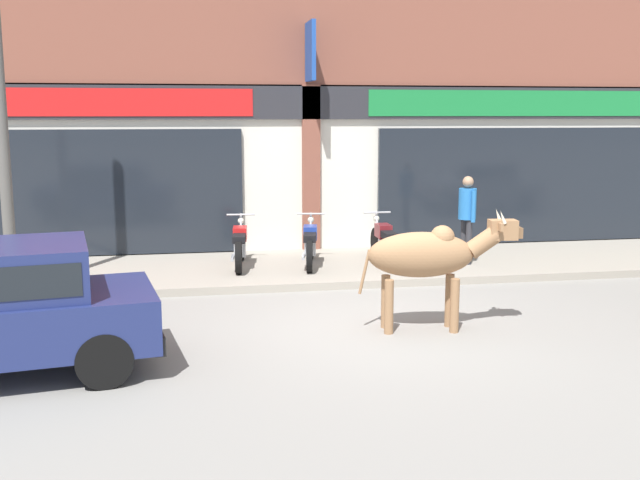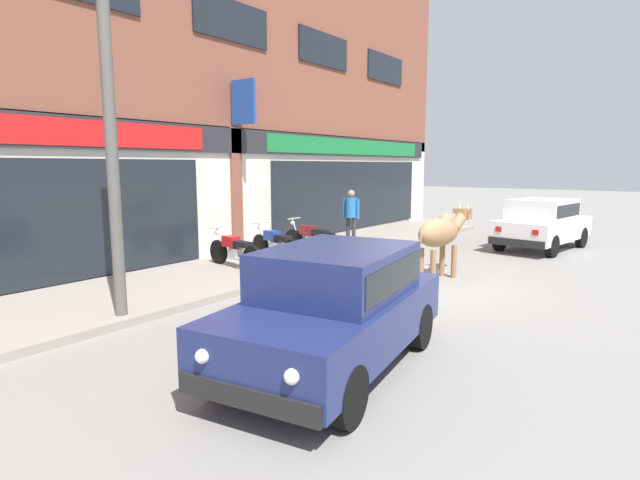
{
  "view_description": "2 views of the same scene",
  "coord_description": "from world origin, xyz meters",
  "views": [
    {
      "loc": [
        -2.47,
        -9.44,
        2.85
      ],
      "look_at": [
        -0.59,
        1.0,
        1.05
      ],
      "focal_mm": 42.0,
      "sensor_mm": 36.0,
      "label": 1
    },
    {
      "loc": [
        -9.28,
        -4.43,
        2.42
      ],
      "look_at": [
        -2.02,
        1.0,
        1.06
      ],
      "focal_mm": 28.0,
      "sensor_mm": 36.0,
      "label": 2
    }
  ],
  "objects": [
    {
      "name": "car_1",
      "position": [
        6.02,
        -1.0,
        0.81
      ],
      "size": [
        3.76,
        2.08,
        1.46
      ],
      "color": "black",
      "rests_on": "ground"
    },
    {
      "name": "pedestrian",
      "position": [
        2.54,
        3.31,
        1.12
      ],
      "size": [
        0.32,
        0.49,
        1.6
      ],
      "color": "#2D2D33",
      "rests_on": "sidewalk"
    },
    {
      "name": "motorcycle_0",
      "position": [
        -1.55,
        3.76,
        0.52
      ],
      "size": [
        0.54,
        1.81,
        0.88
      ],
      "color": "black",
      "rests_on": "sidewalk"
    },
    {
      "name": "cow",
      "position": [
        0.63,
        -0.22,
        1.01
      ],
      "size": [
        2.15,
        0.68,
        1.61
      ],
      "color": "#936B47",
      "rests_on": "ground"
    },
    {
      "name": "car_0",
      "position": [
        -4.57,
        -1.13,
        0.81
      ],
      "size": [
        3.77,
        2.13,
        1.46
      ],
      "color": "black",
      "rests_on": "ground"
    },
    {
      "name": "sidewalk",
      "position": [
        0.0,
        3.75,
        0.07
      ],
      "size": [
        19.0,
        3.11,
        0.13
      ],
      "primitive_type": "cube",
      "color": "gray",
      "rests_on": "ground"
    },
    {
      "name": "motorcycle_1",
      "position": [
        -0.29,
        3.66,
        0.52
      ],
      "size": [
        0.62,
        1.8,
        0.88
      ],
      "color": "black",
      "rests_on": "sidewalk"
    },
    {
      "name": "shop_building",
      "position": [
        -0.0,
        5.57,
        4.83
      ],
      "size": [
        23.0,
        1.4,
        10.05
      ],
      "color": "brown",
      "rests_on": "ground"
    },
    {
      "name": "utility_pole",
      "position": [
        -5.15,
        2.5,
        3.38
      ],
      "size": [
        0.18,
        0.18,
        6.49
      ],
      "primitive_type": "cylinder",
      "color": "#595651",
      "rests_on": "sidewalk"
    },
    {
      "name": "motorcycle_2",
      "position": [
        1.09,
        3.61,
        0.52
      ],
      "size": [
        0.52,
        1.81,
        0.88
      ],
      "color": "black",
      "rests_on": "sidewalk"
    },
    {
      "name": "ground_plane",
      "position": [
        0.0,
        0.0,
        0.0
      ],
      "size": [
        90.0,
        90.0,
        0.0
      ],
      "primitive_type": "plane",
      "color": "gray"
    }
  ]
}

